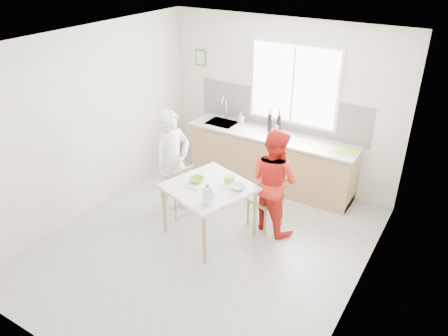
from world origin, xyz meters
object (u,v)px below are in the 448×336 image
(bowl_white, at_px, (238,187))
(milk_jug, at_px, (208,194))
(person_white, at_px, (173,163))
(bowl_green, at_px, (197,180))
(wine_bottle_b, at_px, (270,123))
(chair_far, at_px, (269,195))
(dining_table, at_px, (209,191))
(chair_left, at_px, (180,188))
(person_red, at_px, (274,181))
(wine_bottle_a, at_px, (279,124))

(bowl_white, height_order, milk_jug, milk_jug)
(person_white, distance_m, bowl_green, 0.63)
(bowl_green, xyz_separation_m, wine_bottle_b, (0.20, 1.80, 0.26))
(person_white, height_order, bowl_green, person_white)
(chair_far, height_order, wine_bottle_b, wine_bottle_b)
(person_white, bearing_deg, milk_jug, -103.59)
(dining_table, bearing_deg, chair_left, 162.60)
(bowl_white, bearing_deg, chair_far, 67.54)
(wine_bottle_b, bearing_deg, person_red, -60.68)
(person_red, relative_size, wine_bottle_b, 5.09)
(chair_left, bearing_deg, chair_far, 128.13)
(chair_far, relative_size, wine_bottle_a, 2.70)
(milk_jug, relative_size, wine_bottle_a, 0.75)
(dining_table, height_order, chair_left, chair_left)
(chair_left, relative_size, chair_far, 0.94)
(dining_table, distance_m, bowl_white, 0.40)
(person_red, bearing_deg, chair_left, 34.36)
(chair_far, bearing_deg, milk_jug, -91.39)
(chair_far, bearing_deg, bowl_white, -95.05)
(wine_bottle_b, bearing_deg, wine_bottle_a, -3.18)
(chair_far, xyz_separation_m, wine_bottle_a, (-0.41, 1.13, 0.60))
(chair_far, bearing_deg, bowl_green, -122.44)
(person_white, bearing_deg, wine_bottle_b, -9.36)
(chair_far, bearing_deg, wine_bottle_b, 134.47)
(chair_left, height_order, wine_bottle_b, wine_bottle_b)
(chair_left, bearing_deg, wine_bottle_b, 175.27)
(bowl_white, height_order, wine_bottle_a, wine_bottle_a)
(person_white, distance_m, person_red, 1.51)
(bowl_green, bearing_deg, bowl_white, 13.56)
(dining_table, relative_size, bowl_green, 6.50)
(person_white, bearing_deg, chair_left, -90.00)
(chair_left, xyz_separation_m, bowl_white, (1.02, -0.06, 0.36))
(chair_left, height_order, chair_far, chair_far)
(chair_far, xyz_separation_m, wine_bottle_b, (-0.58, 1.14, 0.59))
(chair_left, xyz_separation_m, milk_jug, (0.88, -0.57, 0.46))
(chair_left, xyz_separation_m, wine_bottle_a, (0.82, 1.60, 0.63))
(bowl_green, relative_size, wine_bottle_a, 0.61)
(person_red, distance_m, wine_bottle_a, 1.33)
(dining_table, height_order, person_red, person_red)
(wine_bottle_a, bearing_deg, wine_bottle_b, 176.82)
(chair_left, relative_size, person_white, 0.50)
(person_white, xyz_separation_m, wine_bottle_b, (0.79, 1.56, 0.26))
(person_red, height_order, wine_bottle_a, person_red)
(dining_table, xyz_separation_m, wine_bottle_a, (0.17, 1.80, 0.38))
(chair_left, height_order, bowl_green, bowl_green)
(chair_far, relative_size, person_white, 0.53)
(person_red, distance_m, bowl_white, 0.56)
(bowl_green, bearing_deg, chair_far, 40.16)
(bowl_white, xyz_separation_m, milk_jug, (-0.14, -0.51, 0.11))
(person_white, xyz_separation_m, wine_bottle_a, (0.96, 1.55, 0.27))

